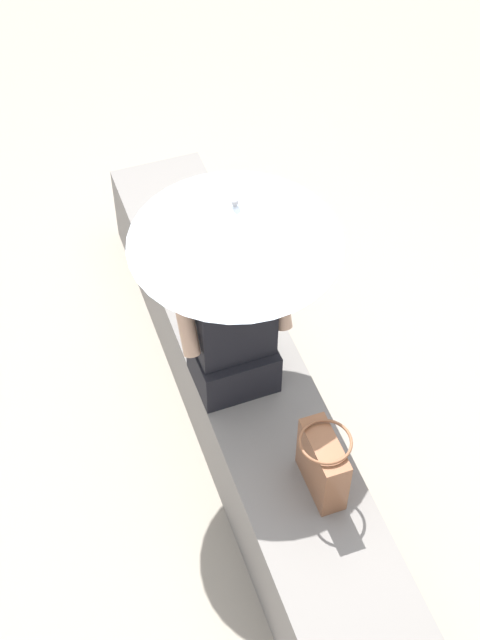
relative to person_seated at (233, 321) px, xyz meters
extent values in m
plane|color=#9E9384|center=(-0.05, 0.08, -0.85)|extent=(14.00, 14.00, 0.00)
cube|color=gray|center=(-0.05, 0.08, -0.62)|extent=(2.99, 0.50, 0.46)
cube|color=black|center=(0.00, 0.00, -0.28)|extent=(0.29, 0.35, 0.22)
cube|color=black|center=(0.00, 0.00, 0.07)|extent=(0.21, 0.32, 0.48)
sphere|color=tan|center=(0.00, 0.00, 0.41)|extent=(0.20, 0.20, 0.20)
cylinder|color=tan|center=(0.00, 0.20, 0.10)|extent=(0.20, 0.07, 0.32)
cylinder|color=tan|center=(0.00, -0.20, 0.10)|extent=(0.20, 0.07, 0.32)
cylinder|color=#B7B7BC|center=(-0.06, 0.03, 0.09)|extent=(0.02, 0.02, 0.96)
cone|color=silver|center=(-0.06, 0.03, 0.48)|extent=(0.84, 0.84, 0.19)
sphere|color=#B7B7BC|center=(-0.06, 0.03, 0.59)|extent=(0.03, 0.03, 0.03)
cube|color=brown|center=(0.62, 0.15, -0.24)|extent=(0.28, 0.11, 0.30)
torus|color=brown|center=(0.62, 0.15, -0.08)|extent=(0.21, 0.21, 0.01)
cube|color=gold|center=(-1.13, 0.13, -0.38)|extent=(0.34, 0.30, 0.01)
camera|label=1|loc=(2.31, -0.79, 2.84)|focal=51.51mm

